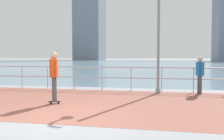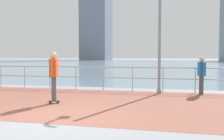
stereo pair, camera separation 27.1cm
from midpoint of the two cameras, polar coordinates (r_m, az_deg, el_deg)
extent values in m
plane|color=gray|center=(45.99, 8.97, 1.22)|extent=(220.00, 220.00, 0.00)
cube|color=#935647|center=(8.91, -5.96, -7.28)|extent=(28.00, 5.96, 0.01)
cube|color=#6B899E|center=(56.39, 9.61, 1.59)|extent=(180.00, 88.00, 0.00)
cylinder|color=#B2BCC1|center=(14.10, -24.05, -1.40)|extent=(0.05, 0.05, 1.11)
cylinder|color=#B2BCC1|center=(13.32, -19.20, -1.55)|extent=(0.05, 0.05, 1.11)
cylinder|color=#B2BCC1|center=(12.64, -13.79, -1.72)|extent=(0.05, 0.05, 1.11)
cylinder|color=#B2BCC1|center=(12.09, -7.82, -1.88)|extent=(0.05, 0.05, 1.11)
cylinder|color=#B2BCC1|center=(11.68, -1.36, -2.03)|extent=(0.05, 0.05, 1.11)
cylinder|color=#B2BCC1|center=(11.43, 5.48, -2.16)|extent=(0.05, 0.05, 1.11)
cylinder|color=#B2BCC1|center=(11.35, 12.52, -2.26)|extent=(0.05, 0.05, 1.11)
cylinder|color=#B2BCC1|center=(11.43, 19.56, -2.33)|extent=(0.05, 0.05, 1.11)
cylinder|color=#B2BCC1|center=(11.64, -1.36, 0.68)|extent=(25.20, 0.06, 0.06)
cylinder|color=#B2BCC1|center=(11.67, -1.36, -1.76)|extent=(25.20, 0.06, 0.06)
cylinder|color=gray|center=(10.80, 11.64, -4.95)|extent=(0.19, 0.19, 0.20)
cylinder|color=gray|center=(10.72, 11.78, 6.92)|extent=(0.12, 0.12, 4.65)
cylinder|color=black|center=(8.66, -13.42, -7.49)|extent=(0.07, 0.04, 0.06)
cylinder|color=black|center=(8.73, -13.31, -7.39)|extent=(0.07, 0.04, 0.06)
cylinder|color=black|center=(8.61, -11.74, -7.53)|extent=(0.07, 0.04, 0.06)
cylinder|color=black|center=(8.69, -11.64, -7.43)|extent=(0.07, 0.04, 0.06)
cube|color=black|center=(8.66, -12.53, -7.13)|extent=(0.41, 0.20, 0.02)
cylinder|color=#4C4C51|center=(8.52, -12.67, -4.41)|extent=(0.16, 0.16, 0.83)
cylinder|color=#4C4C51|center=(8.67, -12.46, -4.27)|extent=(0.16, 0.16, 0.83)
cube|color=#D84C1E|center=(8.53, -12.63, 0.51)|extent=(0.31, 0.39, 0.62)
cylinder|color=#D84C1E|center=(8.31, -12.94, 0.54)|extent=(0.11, 0.11, 0.59)
cylinder|color=#D84C1E|center=(8.76, -12.33, 0.69)|extent=(0.11, 0.11, 0.59)
sphere|color=#DBAD89|center=(8.52, -12.67, 3.37)|extent=(0.23, 0.23, 0.23)
cylinder|color=#4C4C51|center=(11.21, 20.68, -3.27)|extent=(0.15, 0.15, 0.79)
cylinder|color=#4C4C51|center=(11.06, 20.96, -3.37)|extent=(0.15, 0.15, 0.79)
cube|color=#236BB2|center=(11.08, 20.89, 0.23)|extent=(0.30, 0.38, 0.59)
cylinder|color=#236BB2|center=(11.29, 20.49, 0.36)|extent=(0.11, 0.11, 0.56)
cylinder|color=#236BB2|center=(10.86, 21.32, 0.24)|extent=(0.11, 0.11, 0.56)
sphere|color=#DBAD89|center=(11.07, 20.94, 2.32)|extent=(0.22, 0.22, 0.22)
cube|color=slate|center=(105.01, -3.57, 15.27)|extent=(10.67, 14.04, 46.85)
camera|label=1|loc=(0.14, -89.17, 0.05)|focal=39.07mm
camera|label=2|loc=(0.14, 90.83, -0.05)|focal=39.07mm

